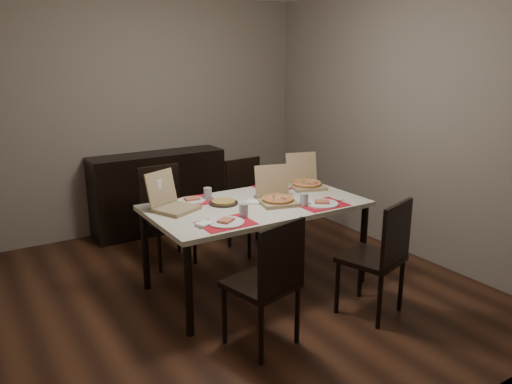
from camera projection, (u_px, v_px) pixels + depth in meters
ground at (237, 289)px, 4.35m from camera, size 3.80×4.00×0.02m
room_walls at (210, 83)px, 4.24m from camera, size 3.84×4.02×2.62m
sideboard at (159, 192)px, 5.68m from camera, size 1.50×0.40×0.90m
dining_table at (256, 211)px, 4.23m from camera, size 1.80×1.00×0.75m
chair_near_left at (269, 279)px, 3.34m from camera, size 0.50×0.50×0.93m
chair_near_right at (380, 253)px, 3.77m from camera, size 0.53×0.53×0.93m
chair_far_left at (165, 210)px, 4.83m from camera, size 0.43×0.43×0.93m
chair_far_right at (249, 200)px, 5.15m from camera, size 0.45×0.45×0.93m
setting_near_left at (228, 220)px, 3.74m from camera, size 0.45×0.30×0.11m
setting_near_right at (317, 203)px, 4.16m from camera, size 0.45×0.30×0.11m
setting_far_left at (194, 199)px, 4.27m from camera, size 0.47×0.30×0.11m
setting_far_right at (273, 186)px, 4.70m from camera, size 0.49×0.30×0.11m
napkin_loose at (254, 202)px, 4.22m from camera, size 0.16×0.16×0.02m
pizza_box_center at (276, 197)px, 4.22m from camera, size 0.37×0.40×0.30m
pizza_box_right at (306, 182)px, 4.72m from camera, size 0.39×0.41×0.31m
pizza_box_left at (172, 203)px, 4.03m from camera, size 0.42×0.43×0.31m
faina_plate at (223, 202)px, 4.20m from camera, size 0.25×0.25×0.03m
dip_bowl at (260, 196)px, 4.40m from camera, size 0.12×0.12×0.03m
soda_bottle at (156, 193)px, 4.08m from camera, size 0.09×0.09×0.28m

